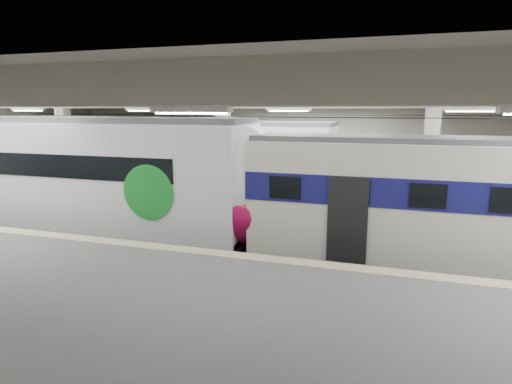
% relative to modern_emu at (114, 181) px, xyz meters
% --- Properties ---
extents(station_hall, '(36.00, 24.00, 5.75)m').
position_rel_modern_emu_xyz_m(station_hall, '(6.24, -1.74, 0.95)').
color(station_hall, black).
rests_on(station_hall, ground).
extents(modern_emu, '(14.59, 3.01, 4.67)m').
position_rel_modern_emu_xyz_m(modern_emu, '(0.00, 0.00, 0.00)').
color(modern_emu, white).
rests_on(modern_emu, ground).
extents(older_rer, '(12.49, 2.76, 4.16)m').
position_rel_modern_emu_xyz_m(older_rer, '(11.87, 0.00, -0.11)').
color(older_rer, silver).
rests_on(older_rer, ground).
extents(far_train, '(13.83, 3.23, 4.40)m').
position_rel_modern_emu_xyz_m(far_train, '(0.66, 5.50, -0.02)').
color(far_train, white).
rests_on(far_train, ground).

